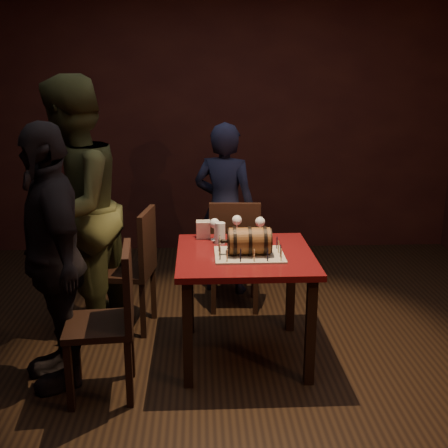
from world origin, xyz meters
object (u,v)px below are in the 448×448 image
at_px(person_left_rear, 73,211).
at_px(barrel_cake, 249,241).
at_px(wine_glass_right, 260,223).
at_px(chair_left_rear, 135,263).
at_px(chair_back, 235,249).
at_px(chair_left_front, 112,314).
at_px(pub_table, 245,269).
at_px(person_left_front, 52,257).
at_px(wine_glass_mid, 237,221).
at_px(person_back, 225,209).
at_px(pint_of_ale, 220,234).
at_px(wine_glass_left, 215,224).

bearing_deg(person_left_rear, barrel_cake, 82.59).
distance_m(wine_glass_right, chair_left_rear, 0.99).
distance_m(chair_back, chair_left_front, 1.44).
distance_m(pub_table, barrel_cake, 0.22).
bearing_deg(barrel_cake, person_left_front, -171.35).
relative_size(wine_glass_mid, person_left_rear, 0.08).
bearing_deg(barrel_cake, chair_left_front, -156.55).
bearing_deg(person_left_front, wine_glass_right, 88.28).
distance_m(wine_glass_right, person_back, 0.92).
distance_m(wine_glass_mid, chair_back, 0.53).
bearing_deg(chair_left_front, wine_glass_mid, 45.12).
distance_m(pub_table, chair_back, 0.78).
distance_m(wine_glass_mid, wine_glass_right, 0.17).
relative_size(wine_glass_right, pint_of_ale, 1.07).
xyz_separation_m(wine_glass_right, person_left_front, (-1.33, -0.56, -0.04)).
xyz_separation_m(pub_table, barrel_cake, (0.02, -0.05, 0.21)).
distance_m(wine_glass_right, chair_back, 0.59).
relative_size(person_back, person_left_rear, 0.79).
height_order(wine_glass_mid, person_left_rear, person_left_rear).
bearing_deg(chair_left_rear, person_left_rear, -171.35).
relative_size(barrel_cake, chair_back, 0.36).
xyz_separation_m(wine_glass_right, person_back, (-0.21, 0.89, -0.12)).
height_order(person_left_rear, person_left_front, person_left_rear).
xyz_separation_m(wine_glass_left, pint_of_ale, (0.04, -0.08, -0.05)).
xyz_separation_m(pint_of_ale, person_left_front, (-1.04, -0.46, 0.00)).
bearing_deg(person_left_front, barrel_cake, 74.02).
xyz_separation_m(chair_left_front, person_back, (0.75, 1.63, 0.23)).
xyz_separation_m(pint_of_ale, person_left_rear, (-1.05, 0.20, 0.13)).
height_order(wine_glass_mid, chair_left_front, chair_left_front).
xyz_separation_m(wine_glass_mid, chair_left_front, (-0.79, -0.80, -0.34)).
relative_size(pub_table, wine_glass_right, 5.59).
bearing_deg(pint_of_ale, person_left_rear, 169.25).
height_order(chair_left_rear, person_left_rear, person_left_rear).
bearing_deg(chair_back, pub_table, -88.66).
bearing_deg(wine_glass_mid, chair_back, 88.44).
distance_m(pint_of_ale, chair_left_front, 0.97).
height_order(barrel_cake, wine_glass_left, barrel_cake).
bearing_deg(chair_left_rear, wine_glass_mid, -7.91).
height_order(barrel_cake, wine_glass_mid, barrel_cake).
relative_size(chair_left_rear, person_left_front, 0.56).
relative_size(barrel_cake, pint_of_ale, 2.22).
bearing_deg(barrel_cake, wine_glass_mid, 96.84).
distance_m(chair_left_front, person_left_rear, 1.02).
xyz_separation_m(chair_back, chair_left_rear, (-0.77, -0.29, 0.00)).
distance_m(pub_table, chair_left_front, 0.93).
height_order(pint_of_ale, chair_back, chair_back).
relative_size(wine_glass_mid, chair_back, 0.17).
xyz_separation_m(barrel_cake, pint_of_ale, (-0.18, 0.27, -0.03)).
relative_size(pint_of_ale, chair_left_front, 0.16).
bearing_deg(person_back, chair_left_rear, 65.52).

